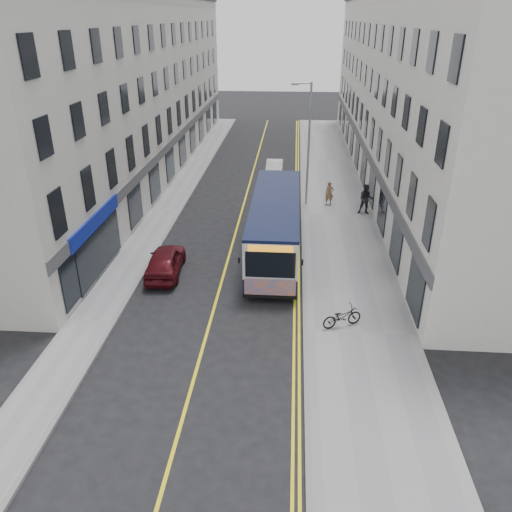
% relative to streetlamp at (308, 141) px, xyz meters
% --- Properties ---
extents(ground, '(140.00, 140.00, 0.00)m').
position_rel_streetlamp_xyz_m(ground, '(-4.17, -14.00, -4.38)').
color(ground, black).
rests_on(ground, ground).
extents(pavement_east, '(4.50, 64.00, 0.12)m').
position_rel_streetlamp_xyz_m(pavement_east, '(2.08, -2.00, -4.32)').
color(pavement_east, gray).
rests_on(pavement_east, ground).
extents(pavement_west, '(2.00, 64.00, 0.12)m').
position_rel_streetlamp_xyz_m(pavement_west, '(-9.17, -2.00, -4.32)').
color(pavement_west, gray).
rests_on(pavement_west, ground).
extents(kerb_east, '(0.18, 64.00, 0.13)m').
position_rel_streetlamp_xyz_m(kerb_east, '(-0.17, -2.00, -4.32)').
color(kerb_east, slate).
rests_on(kerb_east, ground).
extents(kerb_west, '(0.18, 64.00, 0.13)m').
position_rel_streetlamp_xyz_m(kerb_west, '(-8.17, -2.00, -4.32)').
color(kerb_west, slate).
rests_on(kerb_west, ground).
extents(road_centre_line, '(0.12, 64.00, 0.01)m').
position_rel_streetlamp_xyz_m(road_centre_line, '(-4.17, -2.00, -4.38)').
color(road_centre_line, yellow).
rests_on(road_centre_line, ground).
extents(road_dbl_yellow_inner, '(0.10, 64.00, 0.01)m').
position_rel_streetlamp_xyz_m(road_dbl_yellow_inner, '(-0.62, -2.00, -4.38)').
color(road_dbl_yellow_inner, yellow).
rests_on(road_dbl_yellow_inner, ground).
extents(road_dbl_yellow_outer, '(0.10, 64.00, 0.01)m').
position_rel_streetlamp_xyz_m(road_dbl_yellow_outer, '(-0.42, -2.00, -4.38)').
color(road_dbl_yellow_outer, yellow).
rests_on(road_dbl_yellow_outer, ground).
extents(terrace_east, '(6.00, 46.00, 13.00)m').
position_rel_streetlamp_xyz_m(terrace_east, '(7.33, 7.00, 2.12)').
color(terrace_east, silver).
rests_on(terrace_east, ground).
extents(terrace_west, '(6.00, 46.00, 13.00)m').
position_rel_streetlamp_xyz_m(terrace_west, '(-13.17, 7.00, 2.12)').
color(terrace_west, beige).
rests_on(terrace_west, ground).
extents(streetlamp, '(1.32, 0.18, 8.00)m').
position_rel_streetlamp_xyz_m(streetlamp, '(0.00, 0.00, 0.00)').
color(streetlamp, '#94969C').
rests_on(streetlamp, ground).
extents(city_bus, '(2.50, 10.68, 3.10)m').
position_rel_streetlamp_xyz_m(city_bus, '(-1.73, -7.79, -2.69)').
color(city_bus, black).
rests_on(city_bus, ground).
extents(bicycle, '(1.82, 1.24, 0.90)m').
position_rel_streetlamp_xyz_m(bicycle, '(1.31, -14.80, -3.81)').
color(bicycle, black).
rests_on(bicycle, pavement_east).
extents(pedestrian_near, '(0.61, 0.44, 1.58)m').
position_rel_streetlamp_xyz_m(pedestrian_near, '(1.61, -0.08, -3.47)').
color(pedestrian_near, brown).
rests_on(pedestrian_near, pavement_east).
extents(pedestrian_far, '(1.02, 0.84, 1.94)m').
position_rel_streetlamp_xyz_m(pedestrian_far, '(3.83, -1.65, -3.29)').
color(pedestrian_far, black).
rests_on(pedestrian_far, pavement_east).
extents(car_white, '(1.31, 3.72, 1.22)m').
position_rel_streetlamp_xyz_m(car_white, '(-2.37, 6.62, -3.77)').
color(car_white, white).
rests_on(car_white, ground).
extents(car_maroon, '(1.86, 4.12, 1.37)m').
position_rel_streetlamp_xyz_m(car_maroon, '(-7.06, -10.54, -3.70)').
color(car_maroon, '#4B0C13').
rests_on(car_maroon, ground).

